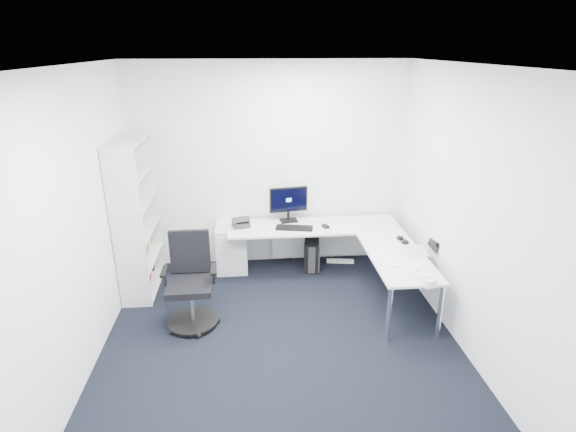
{
  "coord_description": "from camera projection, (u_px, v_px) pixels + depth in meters",
  "views": [
    {
      "loc": [
        -0.27,
        -3.66,
        2.85
      ],
      "look_at": [
        0.15,
        1.05,
        1.05
      ],
      "focal_mm": 28.0,
      "sensor_mm": 36.0,
      "label": 1
    }
  ],
  "objects": [
    {
      "name": "ground",
      "position": [
        282.0,
        353.0,
        4.44
      ],
      "size": [
        4.2,
        4.2,
        0.0
      ],
      "primitive_type": "plane",
      "color": "black"
    },
    {
      "name": "ceiling",
      "position": [
        281.0,
        66.0,
        3.48
      ],
      "size": [
        4.2,
        4.2,
        0.0
      ],
      "primitive_type": "plane",
      "color": "white"
    },
    {
      "name": "wall_back",
      "position": [
        270.0,
        167.0,
        5.92
      ],
      "size": [
        3.6,
        0.02,
        2.7
      ],
      "primitive_type": "cube",
      "color": "white",
      "rests_on": "ground"
    },
    {
      "name": "wall_front",
      "position": [
        318.0,
        404.0,
        2.01
      ],
      "size": [
        3.6,
        0.02,
        2.7
      ],
      "primitive_type": "cube",
      "color": "white",
      "rests_on": "ground"
    },
    {
      "name": "wall_left",
      "position": [
        71.0,
        234.0,
        3.81
      ],
      "size": [
        0.02,
        4.2,
        2.7
      ],
      "primitive_type": "cube",
      "color": "white",
      "rests_on": "ground"
    },
    {
      "name": "wall_right",
      "position": [
        477.0,
        220.0,
        4.11
      ],
      "size": [
        0.02,
        4.2,
        2.7
      ],
      "primitive_type": "cube",
      "color": "white",
      "rests_on": "ground"
    },
    {
      "name": "l_desk",
      "position": [
        317.0,
        259.0,
        5.68
      ],
      "size": [
        2.23,
        1.25,
        0.65
      ],
      "primitive_type": null,
      "color": "silver",
      "rests_on": "ground"
    },
    {
      "name": "drawer_pedestal",
      "position": [
        232.0,
        247.0,
        6.04
      ],
      "size": [
        0.4,
        0.5,
        0.62
      ],
      "primitive_type": "cube",
      "color": "silver",
      "rests_on": "ground"
    },
    {
      "name": "bookshelf",
      "position": [
        136.0,
        217.0,
        5.32
      ],
      "size": [
        0.37,
        0.94,
        1.89
      ],
      "primitive_type": null,
      "color": "silver",
      "rests_on": "ground"
    },
    {
      "name": "task_chair",
      "position": [
        190.0,
        283.0,
        4.72
      ],
      "size": [
        0.58,
        0.58,
        1.02
      ],
      "primitive_type": null,
      "rotation": [
        0.0,
        0.0,
        0.01
      ],
      "color": "black",
      "rests_on": "ground"
    },
    {
      "name": "black_pc_tower",
      "position": [
        312.0,
        253.0,
        6.09
      ],
      "size": [
        0.26,
        0.45,
        0.42
      ],
      "primitive_type": "cube",
      "rotation": [
        0.0,
        0.0,
        -0.17
      ],
      "color": "black",
      "rests_on": "ground"
    },
    {
      "name": "beige_pc_tower",
      "position": [
        190.0,
        255.0,
        6.08
      ],
      "size": [
        0.2,
        0.41,
        0.38
      ],
      "primitive_type": "cube",
      "rotation": [
        0.0,
        0.0,
        0.04
      ],
      "color": "beige",
      "rests_on": "ground"
    },
    {
      "name": "power_strip",
      "position": [
        340.0,
        261.0,
        6.29
      ],
      "size": [
        0.38,
        0.12,
        0.04
      ],
      "primitive_type": "cube",
      "rotation": [
        0.0,
        0.0,
        -0.15
      ],
      "color": "white",
      "rests_on": "ground"
    },
    {
      "name": "monitor",
      "position": [
        289.0,
        204.0,
        5.91
      ],
      "size": [
        0.52,
        0.24,
        0.49
      ],
      "primitive_type": null,
      "rotation": [
        0.0,
        0.0,
        0.15
      ],
      "color": "black",
      "rests_on": "l_desk"
    },
    {
      "name": "black_keyboard",
      "position": [
        294.0,
        228.0,
        5.75
      ],
      "size": [
        0.49,
        0.25,
        0.02
      ],
      "primitive_type": "cube",
      "rotation": [
        0.0,
        0.0,
        -0.19
      ],
      "color": "black",
      "rests_on": "l_desk"
    },
    {
      "name": "mouse",
      "position": [
        326.0,
        226.0,
        5.78
      ],
      "size": [
        0.09,
        0.12,
        0.03
      ],
      "primitive_type": "cube",
      "rotation": [
        0.0,
        0.0,
        0.35
      ],
      "color": "black",
      "rests_on": "l_desk"
    },
    {
      "name": "desk_phone",
      "position": [
        241.0,
        221.0,
        5.8
      ],
      "size": [
        0.25,
        0.25,
        0.15
      ],
      "primitive_type": null,
      "rotation": [
        0.0,
        0.0,
        0.21
      ],
      "color": "#2B2B2D",
      "rests_on": "l_desk"
    },
    {
      "name": "laptop",
      "position": [
        418.0,
        242.0,
        5.08
      ],
      "size": [
        0.33,
        0.32,
        0.23
      ],
      "primitive_type": null,
      "rotation": [
        0.0,
        0.0,
        -0.03
      ],
      "color": "silver",
      "rests_on": "l_desk"
    },
    {
      "name": "white_keyboard",
      "position": [
        388.0,
        258.0,
        4.94
      ],
      "size": [
        0.13,
        0.42,
        0.01
      ],
      "primitive_type": "cube",
      "rotation": [
        0.0,
        0.0,
        0.04
      ],
      "color": "white",
      "rests_on": "l_desk"
    },
    {
      "name": "headphones",
      "position": [
        403.0,
        239.0,
        5.38
      ],
      "size": [
        0.15,
        0.21,
        0.05
      ],
      "primitive_type": null,
      "rotation": [
        0.0,
        0.0,
        0.17
      ],
      "color": "black",
      "rests_on": "l_desk"
    },
    {
      "name": "orange_fruit",
      "position": [
        420.0,
        273.0,
        4.55
      ],
      "size": [
        0.09,
        0.09,
        0.09
      ],
      "primitive_type": "sphere",
      "color": "orange",
      "rests_on": "l_desk"
    },
    {
      "name": "tissue_box",
      "position": [
        425.0,
        280.0,
        4.42
      ],
      "size": [
        0.16,
        0.24,
        0.08
      ],
      "primitive_type": "cube",
      "rotation": [
        0.0,
        0.0,
        0.23
      ],
      "color": "white",
      "rests_on": "l_desk"
    }
  ]
}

